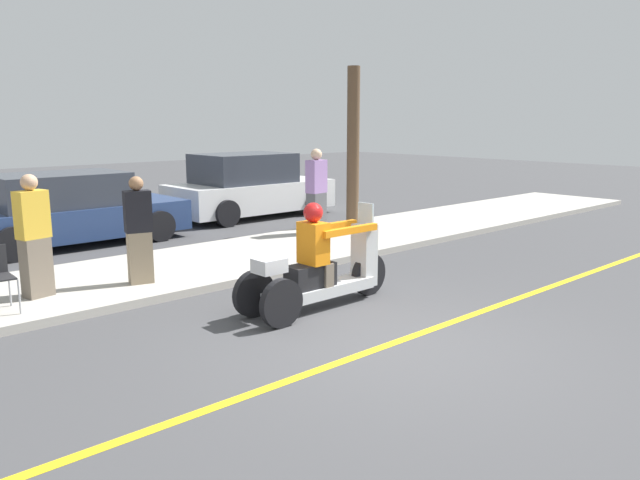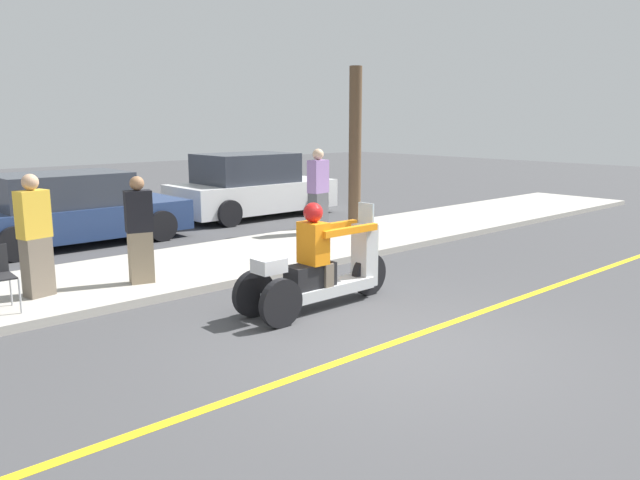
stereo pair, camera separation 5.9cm
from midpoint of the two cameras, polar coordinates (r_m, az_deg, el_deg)
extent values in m
plane|color=#424244|center=(7.15, 5.99, -9.54)|extent=(60.00, 60.00, 0.00)
cube|color=gold|center=(7.42, 8.02, -8.77)|extent=(24.00, 0.12, 0.01)
cube|color=#B2ADA3|center=(10.62, -12.83, -2.57)|extent=(28.00, 2.80, 0.12)
cylinder|color=black|center=(9.01, 4.29, -3.14)|extent=(0.61, 0.10, 0.61)
cylinder|color=black|center=(7.61, -3.77, -5.80)|extent=(0.61, 0.10, 0.61)
cylinder|color=black|center=(8.04, -6.27, -4.92)|extent=(0.61, 0.10, 0.61)
cube|color=silver|center=(8.39, -0.20, -4.62)|extent=(1.70, 0.39, 0.15)
cube|color=black|center=(8.22, -1.08, -3.27)|extent=(0.68, 0.31, 0.31)
cube|color=silver|center=(8.87, 3.87, -1.35)|extent=(0.24, 0.31, 0.88)
cube|color=silver|center=(8.78, 4.01, 2.44)|extent=(0.03, 0.28, 0.30)
cube|color=silver|center=(7.74, -4.87, -2.33)|extent=(0.36, 0.31, 0.18)
cube|color=orange|center=(8.15, -0.83, -0.28)|extent=(0.26, 0.38, 0.55)
sphere|color=red|center=(8.08, -0.84, 2.54)|extent=(0.26, 0.26, 0.26)
cube|color=#726656|center=(8.25, 0.41, -3.22)|extent=(0.14, 0.14, 0.31)
cube|color=#726656|center=(8.42, -0.70, -2.92)|extent=(0.14, 0.14, 0.31)
cube|color=orange|center=(8.31, 2.59, 0.89)|extent=(0.97, 0.09, 0.09)
cube|color=orange|center=(8.59, 0.71, 1.24)|extent=(0.97, 0.09, 0.09)
cube|color=gray|center=(9.53, -16.29, -1.55)|extent=(0.38, 0.31, 0.76)
cube|color=black|center=(9.41, -16.51, 2.52)|extent=(0.42, 0.32, 0.60)
sphere|color=#9E704C|center=(9.36, -16.64, 4.98)|extent=(0.21, 0.21, 0.21)
cube|color=#726656|center=(9.29, -24.66, -2.29)|extent=(0.40, 0.31, 0.81)
cube|color=gold|center=(9.17, -25.02, 2.12)|extent=(0.44, 0.32, 0.64)
sphere|color=tan|center=(9.12, -25.24, 4.79)|extent=(0.22, 0.22, 0.22)
cube|color=#515156|center=(13.14, -0.46, 2.47)|extent=(0.41, 0.31, 0.86)
cube|color=#9972B2|center=(13.05, -0.46, 5.83)|extent=(0.46, 0.31, 0.68)
sphere|color=beige|center=(13.02, -0.46, 7.84)|extent=(0.23, 0.23, 0.23)
cylinder|color=#A5A8AD|center=(8.60, -25.96, -4.69)|extent=(0.02, 0.02, 0.44)
cylinder|color=#A5A8AD|center=(9.01, -26.66, -4.07)|extent=(0.02, 0.02, 0.44)
cube|color=silver|center=(16.33, -6.44, 4.04)|extent=(4.26, 1.88, 0.72)
cube|color=#2D333D|center=(16.13, -7.11, 6.55)|extent=(2.34, 1.69, 0.74)
cylinder|color=black|center=(16.49, -0.59, 3.41)|extent=(0.64, 0.22, 0.64)
cylinder|color=black|center=(17.92, -4.60, 3.98)|extent=(0.64, 0.22, 0.64)
cylinder|color=black|center=(14.81, -8.63, 2.42)|extent=(0.64, 0.22, 0.64)
cylinder|color=black|center=(16.40, -12.28, 3.11)|extent=(0.64, 0.22, 0.64)
cube|color=navy|center=(13.58, -21.77, 1.69)|extent=(4.40, 1.83, 0.62)
cube|color=#2D333D|center=(13.43, -22.84, 4.26)|extent=(2.42, 1.64, 0.65)
cylinder|color=black|center=(13.35, -14.59, 1.25)|extent=(0.64, 0.22, 0.64)
cylinder|color=black|center=(14.98, -17.85, 2.10)|extent=(0.64, 0.22, 0.64)
cylinder|color=black|center=(12.32, -26.42, -0.35)|extent=(0.64, 0.22, 0.64)
cylinder|color=brown|center=(14.09, 2.92, 8.47)|extent=(0.28, 0.28, 3.52)
camera|label=1|loc=(0.03, -90.20, -0.04)|focal=35.00mm
camera|label=2|loc=(0.03, 89.80, 0.04)|focal=35.00mm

